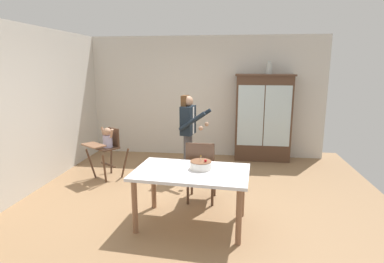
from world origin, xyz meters
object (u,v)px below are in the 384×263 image
Objects in this scene: birthday_cake at (201,165)px; dining_table at (191,178)px; china_cabinet at (263,118)px; ceramic_vase at (269,68)px; adult_person at (188,126)px; high_chair_with_toddler at (107,144)px; dining_chair_far_side at (201,168)px.

dining_table is at bearing -144.87° from birthday_cake.
ceramic_vase is (0.08, 0.00, 1.05)m from china_cabinet.
adult_person reaches higher than birthday_cake.
high_chair_with_toddler reaches higher than dining_table.
ceramic_vase reaches higher than high_chair_with_toddler.
birthday_cake is (-1.04, -2.99, -0.15)m from china_cabinet.
china_cabinet is 1.96× the size of dining_chair_far_side.
birthday_cake is at bearing -109.22° from china_cabinet.
ceramic_vase is 0.96× the size of birthday_cake.
ceramic_vase is 0.18× the size of adult_person.
dining_table is at bearing -111.89° from ceramic_vase.
adult_person reaches higher than dining_chair_far_side.
birthday_cake reaches higher than dining_table.
birthday_cake is at bearing 97.54° from dining_chair_far_side.
dining_table is (-1.24, -3.08, -1.35)m from ceramic_vase.
china_cabinet reaches higher than adult_person.
ceramic_vase is 2.26m from adult_person.
dining_table is 1.59× the size of dining_chair_far_side.
dining_table is (0.29, -1.78, -0.32)m from adult_person.
dining_table is 0.68m from dining_chair_far_side.
high_chair_with_toddler is 2.37m from birthday_cake.
birthday_cake is (-1.12, -3.00, -1.20)m from ceramic_vase.
ceramic_vase is 0.28× the size of high_chair_with_toddler.
birthday_cake is at bearing -156.58° from adult_person.
china_cabinet is 6.96× the size of ceramic_vase.
high_chair_with_toddler is 2.01m from dining_chair_far_side.
birthday_cake is (1.87, -1.44, 0.14)m from high_chair_with_toddler.
adult_person is 1.83m from dining_table.
adult_person is 1.59× the size of dining_chair_far_side.
china_cabinet is 1.05m from ceramic_vase.
ceramic_vase is 3.42m from birthday_cake.
china_cabinet is 3.32m from high_chair_with_toddler.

